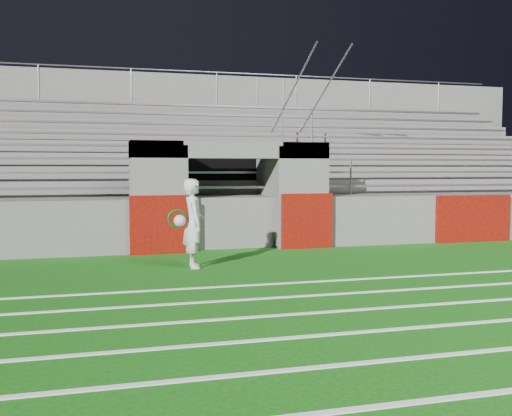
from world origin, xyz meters
name	(u,v)px	position (x,y,z in m)	size (l,w,h in m)	color
ground	(271,273)	(0.00, 0.00, 0.00)	(90.00, 90.00, 0.00)	#11510D
field_markings	(409,358)	(0.00, -5.00, 0.01)	(28.00, 8.09, 0.01)	white
stadium_structure	(200,183)	(0.00, 7.97, 1.49)	(26.00, 8.48, 5.42)	#555351
goalkeeper_with_ball	(193,223)	(-1.30, 0.98, 0.88)	(0.62, 0.65, 1.76)	silver
hose_coil	(177,222)	(-1.39, 2.93, 0.74)	(0.59, 0.15, 0.64)	#0B3817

